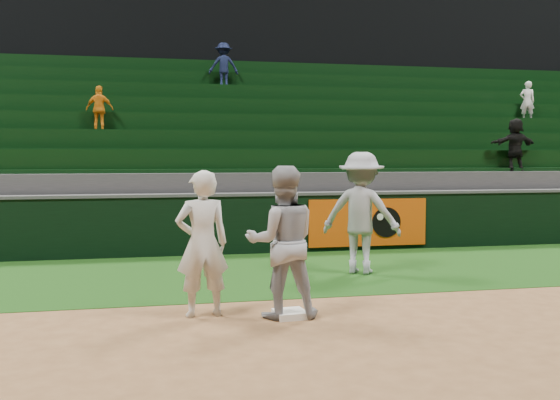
# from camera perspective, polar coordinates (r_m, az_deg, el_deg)

# --- Properties ---
(ground) EXTENTS (70.00, 70.00, 0.00)m
(ground) POSITION_cam_1_polar(r_m,az_deg,el_deg) (7.89, -0.31, -10.67)
(ground) COLOR brown
(ground) RESTS_ON ground
(foul_grass) EXTENTS (36.00, 4.20, 0.01)m
(foul_grass) POSITION_cam_1_polar(r_m,az_deg,el_deg) (10.78, -3.51, -6.67)
(foul_grass) COLOR #12370D
(foul_grass) RESTS_ON ground
(upper_deck) EXTENTS (40.00, 12.00, 12.00)m
(upper_deck) POSITION_cam_1_polar(r_m,az_deg,el_deg) (25.30, -8.43, 13.06)
(upper_deck) COLOR black
(upper_deck) RESTS_ON ground
(first_base) EXTENTS (0.41, 0.41, 0.09)m
(first_base) POSITION_cam_1_polar(r_m,az_deg,el_deg) (7.88, 0.93, -10.38)
(first_base) COLOR white
(first_base) RESTS_ON ground
(first_baseman) EXTENTS (0.72, 0.52, 1.83)m
(first_baseman) POSITION_cam_1_polar(r_m,az_deg,el_deg) (7.83, -7.13, -3.98)
(first_baseman) COLOR silver
(first_baseman) RESTS_ON ground
(baserunner) EXTENTS (0.95, 0.76, 1.89)m
(baserunner) POSITION_cam_1_polar(r_m,az_deg,el_deg) (7.72, 0.20, -3.85)
(baserunner) COLOR #9A9DA4
(baserunner) RESTS_ON ground
(base_coach) EXTENTS (1.54, 1.34, 2.07)m
(base_coach) POSITION_cam_1_polar(r_m,az_deg,el_deg) (10.68, 7.43, -1.18)
(base_coach) COLOR #9699A3
(base_coach) RESTS_ON foul_grass
(field_wall) EXTENTS (36.00, 0.45, 1.25)m
(field_wall) POSITION_cam_1_polar(r_m,az_deg,el_deg) (12.85, -4.82, -2.12)
(field_wall) COLOR black
(field_wall) RESTS_ON ground
(stadium_seating) EXTENTS (36.00, 5.95, 5.17)m
(stadium_seating) POSITION_cam_1_polar(r_m,az_deg,el_deg) (16.52, -6.52, 2.94)
(stadium_seating) COLOR #363638
(stadium_seating) RESTS_ON ground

